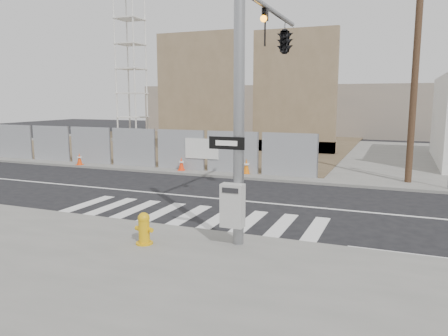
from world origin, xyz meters
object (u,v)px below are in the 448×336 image
at_px(traffic_cone_b, 79,159).
at_px(traffic_cone_c, 181,164).
at_px(crane_tower, 130,33).
at_px(fire_hydrant, 144,228).
at_px(traffic_cone_d, 246,166).
at_px(signal_pole, 272,59).
at_px(traffic_cone_a, 12,152).

relative_size(traffic_cone_b, traffic_cone_c, 0.96).
xyz_separation_m(crane_tower, fire_hydrant, (15.36, -22.69, -8.51)).
bearing_deg(traffic_cone_d, signal_pole, -65.76).
distance_m(traffic_cone_b, traffic_cone_d, 9.32).
bearing_deg(traffic_cone_a, traffic_cone_c, -3.19).
bearing_deg(traffic_cone_a, traffic_cone_d, -1.24).
xyz_separation_m(signal_pole, traffic_cone_d, (-3.15, 7.00, -4.32)).
height_order(fire_hydrant, traffic_cone_b, fire_hydrant).
xyz_separation_m(traffic_cone_c, traffic_cone_d, (3.31, 0.34, 0.02)).
xyz_separation_m(crane_tower, traffic_cone_a, (-0.97, -11.71, -8.58)).
height_order(traffic_cone_b, traffic_cone_d, traffic_cone_d).
height_order(fire_hydrant, traffic_cone_d, fire_hydrant).
bearing_deg(traffic_cone_a, fire_hydrant, -33.91).
bearing_deg(fire_hydrant, crane_tower, 147.24).
relative_size(traffic_cone_a, traffic_cone_c, 0.98).
distance_m(crane_tower, traffic_cone_a, 14.55).
xyz_separation_m(traffic_cone_a, traffic_cone_d, (15.31, -0.33, 0.03)).
bearing_deg(crane_tower, fire_hydrant, -55.90).
relative_size(traffic_cone_c, traffic_cone_d, 0.95).
distance_m(signal_pole, traffic_cone_b, 14.60).
distance_m(fire_hydrant, traffic_cone_d, 10.70).
height_order(fire_hydrant, traffic_cone_c, fire_hydrant).
xyz_separation_m(traffic_cone_b, traffic_cone_c, (5.98, 0.40, 0.01)).
distance_m(signal_pole, traffic_cone_d, 8.81).
bearing_deg(traffic_cone_b, traffic_cone_d, 4.55).
relative_size(traffic_cone_a, traffic_cone_b, 1.01).
height_order(signal_pole, traffic_cone_d, signal_pole).
xyz_separation_m(fire_hydrant, traffic_cone_a, (-16.33, 10.98, -0.07)).
bearing_deg(traffic_cone_d, traffic_cone_c, -174.20).
bearing_deg(crane_tower, traffic_cone_c, -48.29).
distance_m(signal_pole, traffic_cone_c, 10.25).
relative_size(signal_pole, fire_hydrant, 8.80).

